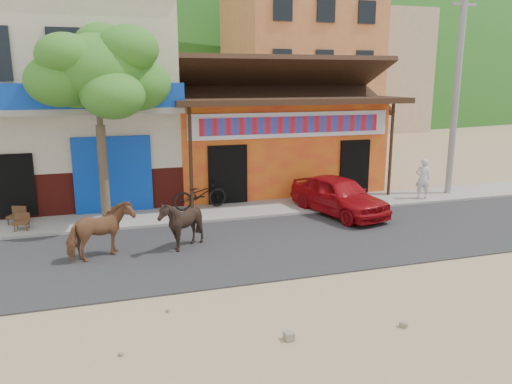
# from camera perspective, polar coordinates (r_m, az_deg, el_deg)

# --- Properties ---
(ground) EXTENTS (120.00, 120.00, 0.00)m
(ground) POSITION_cam_1_polar(r_m,az_deg,el_deg) (11.80, 7.13, -9.59)
(ground) COLOR #9E825B
(ground) RESTS_ON ground
(road) EXTENTS (60.00, 5.00, 0.04)m
(road) POSITION_cam_1_polar(r_m,az_deg,el_deg) (13.96, 2.90, -5.81)
(road) COLOR #28282B
(road) RESTS_ON ground
(sidewalk) EXTENTS (60.00, 2.00, 0.12)m
(sidewalk) POSITION_cam_1_polar(r_m,az_deg,el_deg) (17.14, -1.12, -2.10)
(sidewalk) COLOR gray
(sidewalk) RESTS_ON ground
(dance_club) EXTENTS (8.00, 6.00, 3.60)m
(dance_club) POSITION_cam_1_polar(r_m,az_deg,el_deg) (21.14, 1.06, 5.58)
(dance_club) COLOR orange
(dance_club) RESTS_ON ground
(cafe_building) EXTENTS (7.00, 6.00, 7.00)m
(cafe_building) POSITION_cam_1_polar(r_m,az_deg,el_deg) (19.95, -20.13, 9.28)
(cafe_building) COLOR beige
(cafe_building) RESTS_ON ground
(apartment_front) EXTENTS (9.00, 9.00, 12.00)m
(apartment_front) POSITION_cam_1_polar(r_m,az_deg,el_deg) (36.55, 4.75, 15.23)
(apartment_front) COLOR #CC723F
(apartment_front) RESTS_ON ground
(apartment_rear) EXTENTS (8.00, 8.00, 10.00)m
(apartment_rear) POSITION_cam_1_polar(r_m,az_deg,el_deg) (45.85, 12.60, 13.25)
(apartment_rear) COLOR tan
(apartment_rear) RESTS_ON ground
(hillside) EXTENTS (100.00, 40.00, 24.00)m
(hillside) POSITION_cam_1_polar(r_m,az_deg,el_deg) (80.38, -14.63, 17.88)
(hillside) COLOR #194C14
(hillside) RESTS_ON ground
(tree) EXTENTS (3.00, 3.00, 6.00)m
(tree) POSITION_cam_1_polar(r_m,az_deg,el_deg) (15.76, -17.38, 7.32)
(tree) COLOR #2D721E
(tree) RESTS_ON sidewalk
(utility_pole) EXTENTS (0.24, 0.24, 8.00)m
(utility_pole) POSITION_cam_1_polar(r_m,az_deg,el_deg) (20.41, 21.97, 10.94)
(utility_pole) COLOR gray
(utility_pole) RESTS_ON sidewalk
(cow_tan) EXTENTS (1.82, 1.46, 1.40)m
(cow_tan) POSITION_cam_1_polar(r_m,az_deg,el_deg) (13.11, -17.34, -4.34)
(cow_tan) COLOR brown
(cow_tan) RESTS_ON road
(cow_dark) EXTENTS (1.35, 1.22, 1.39)m
(cow_dark) POSITION_cam_1_polar(r_m,az_deg,el_deg) (13.34, -8.54, -3.63)
(cow_dark) COLOR black
(cow_dark) RESTS_ON road
(red_car) EXTENTS (2.43, 4.08, 1.30)m
(red_car) POSITION_cam_1_polar(r_m,az_deg,el_deg) (16.79, 9.42, -0.36)
(red_car) COLOR #A30B12
(red_car) RESTS_ON road
(scooter) EXTENTS (2.00, 1.02, 1.00)m
(scooter) POSITION_cam_1_polar(r_m,az_deg,el_deg) (17.11, -6.40, -0.26)
(scooter) COLOR black
(scooter) RESTS_ON sidewalk
(pedestrian) EXTENTS (0.63, 0.52, 1.49)m
(pedestrian) POSITION_cam_1_polar(r_m,az_deg,el_deg) (19.42, 18.54, 1.46)
(pedestrian) COLOR silver
(pedestrian) RESTS_ON sidewalk
(cafe_chair_left) EXTENTS (0.58, 0.58, 0.96)m
(cafe_chair_left) POSITION_cam_1_polar(r_m,az_deg,el_deg) (16.94, -25.77, -1.70)
(cafe_chair_left) COLOR #492818
(cafe_chair_left) RESTS_ON sidewalk
(cafe_chair_right) EXTENTS (0.44, 0.44, 0.88)m
(cafe_chair_right) POSITION_cam_1_polar(r_m,az_deg,el_deg) (16.19, -25.29, -2.43)
(cafe_chair_right) COLOR #4A3218
(cafe_chair_right) RESTS_ON sidewalk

